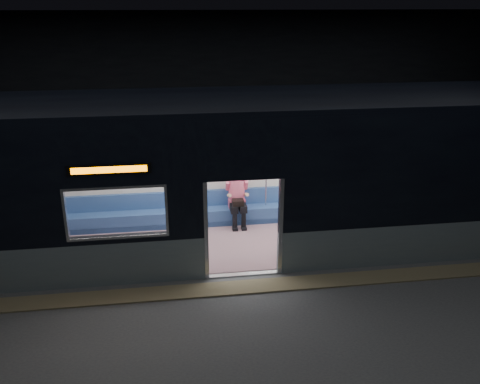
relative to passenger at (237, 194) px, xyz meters
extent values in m
cube|color=#47494C|center=(-0.22, -3.55, -0.82)|extent=(24.00, 14.00, 0.01)
cube|color=black|center=(-0.22, -3.55, 4.16)|extent=(24.00, 14.00, 0.04)
cube|color=black|center=(-0.22, 3.43, 1.68)|extent=(24.00, 0.04, 5.00)
cube|color=#8C7F59|center=(-0.22, -3.00, -0.80)|extent=(22.80, 0.50, 0.03)
cube|color=gray|center=(4.63, -2.49, -0.37)|extent=(8.30, 0.12, 0.90)
cube|color=black|center=(4.63, -2.49, 1.23)|extent=(8.30, 0.12, 2.30)
cube|color=black|center=(-0.22, -2.49, 1.81)|extent=(1.40, 0.12, 1.15)
cube|color=#B7BABC|center=(-0.96, -2.49, 0.21)|extent=(0.08, 0.14, 2.05)
cube|color=#B7BABC|center=(0.52, -2.49, 0.21)|extent=(0.08, 0.14, 2.05)
cube|color=black|center=(-2.67, -2.57, 1.57)|extent=(1.50, 0.04, 0.18)
cube|color=#FF7C00|center=(-2.67, -2.57, 1.57)|extent=(1.34, 0.03, 0.12)
cube|color=silver|center=(-0.22, 0.39, 0.78)|extent=(18.00, 0.12, 3.20)
cube|color=black|center=(-0.22, -1.05, 2.46)|extent=(18.00, 3.00, 0.15)
cube|color=#7F5C63|center=(-0.22, -1.05, -0.80)|extent=(17.76, 2.76, 0.04)
cube|color=silver|center=(-0.22, -1.05, 1.53)|extent=(17.76, 2.76, 0.10)
cube|color=#2F498A|center=(-0.22, 0.07, -0.57)|extent=(11.00, 0.48, 0.41)
cube|color=#2F498A|center=(-0.22, 0.26, -0.17)|extent=(11.00, 0.10, 0.40)
cube|color=#7F5D65|center=(-3.52, -2.14, -0.57)|extent=(4.40, 0.48, 0.41)
cube|color=#7F5D65|center=(3.08, -2.14, -0.57)|extent=(4.40, 0.48, 0.41)
cylinder|color=silver|center=(-1.17, -2.18, 0.35)|extent=(0.04, 0.04, 2.26)
cylinder|color=silver|center=(-1.17, 0.08, 0.35)|extent=(0.04, 0.04, 2.26)
cylinder|color=silver|center=(0.73, -2.18, 0.35)|extent=(0.04, 0.04, 2.26)
cylinder|color=silver|center=(0.73, 0.08, 0.35)|extent=(0.04, 0.04, 2.26)
cylinder|color=silver|center=(-0.22, 0.03, 1.13)|extent=(11.00, 0.03, 0.03)
cube|color=black|center=(-0.11, -0.16, -0.28)|extent=(0.18, 0.49, 0.17)
cube|color=black|center=(0.11, -0.16, -0.28)|extent=(0.18, 0.49, 0.17)
cylinder|color=black|center=(-0.11, -0.38, -0.56)|extent=(0.11, 0.11, 0.43)
cylinder|color=black|center=(0.11, -0.38, -0.56)|extent=(0.11, 0.11, 0.43)
cube|color=#DC5C7B|center=(0.00, 0.04, -0.26)|extent=(0.41, 0.23, 0.21)
cylinder|color=#DC5C7B|center=(0.00, 0.07, 0.10)|extent=(0.42, 0.42, 0.54)
sphere|color=tan|center=(0.00, 0.05, 0.48)|extent=(0.22, 0.22, 0.22)
sphere|color=black|center=(0.00, 0.10, 0.52)|extent=(0.23, 0.23, 0.23)
cube|color=black|center=(-0.01, -0.24, -0.13)|extent=(0.31, 0.28, 0.14)
cube|color=white|center=(0.64, 0.31, 0.63)|extent=(0.90, 0.03, 0.59)
camera|label=1|loc=(-1.58, -11.47, 4.38)|focal=38.00mm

